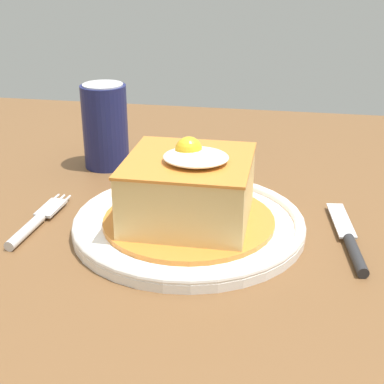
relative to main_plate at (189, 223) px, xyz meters
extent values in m
cube|color=brown|center=(-0.01, 0.10, -0.03)|extent=(1.49, 0.89, 0.04)
cylinder|color=white|center=(0.00, 0.00, 0.00)|extent=(0.27, 0.27, 0.01)
torus|color=white|center=(0.00, 0.00, 0.00)|extent=(0.27, 0.27, 0.01)
cylinder|color=orange|center=(0.00, 0.00, 0.00)|extent=(0.20, 0.20, 0.01)
cube|color=#DBB770|center=(0.00, 0.00, 0.04)|extent=(0.14, 0.14, 0.07)
cube|color=orange|center=(0.00, 0.00, 0.08)|extent=(0.14, 0.14, 0.00)
ellipsoid|color=white|center=(0.01, -0.01, 0.09)|extent=(0.07, 0.06, 0.01)
sphere|color=yellow|center=(0.00, 0.00, 0.09)|extent=(0.03, 0.03, 0.03)
cylinder|color=silver|center=(-0.18, -0.05, 0.00)|extent=(0.02, 0.08, 0.01)
cube|color=silver|center=(-0.18, 0.02, 0.00)|extent=(0.02, 0.05, 0.00)
cylinder|color=silver|center=(-0.17, 0.04, 0.00)|extent=(0.00, 0.03, 0.00)
cylinder|color=silver|center=(-0.18, 0.04, 0.00)|extent=(0.00, 0.03, 0.00)
cylinder|color=silver|center=(-0.18, 0.04, 0.00)|extent=(0.00, 0.03, 0.00)
cylinder|color=#262628|center=(0.19, -0.04, 0.00)|extent=(0.02, 0.08, 0.01)
cube|color=silver|center=(0.17, 0.05, 0.00)|extent=(0.03, 0.09, 0.00)
cylinder|color=#191E51|center=(-0.16, 0.19, 0.05)|extent=(0.07, 0.07, 0.12)
cylinder|color=silver|center=(-0.16, 0.19, 0.11)|extent=(0.06, 0.06, 0.00)
camera|label=1|loc=(0.11, -0.58, 0.30)|focal=53.20mm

